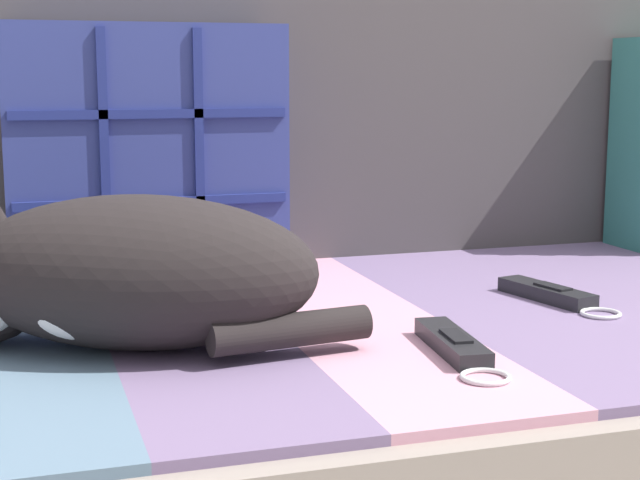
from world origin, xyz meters
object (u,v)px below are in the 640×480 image
at_px(couch, 537,446).
at_px(game_remote_far, 551,294).
at_px(throw_pillow_quilted, 146,154).
at_px(game_remote_near, 454,345).
at_px(sleeping_cat, 117,275).

xyz_separation_m(couch, game_remote_far, (-0.02, -0.05, 0.22)).
distance_m(couch, game_remote_far, 0.23).
height_order(couch, game_remote_far, game_remote_far).
bearing_deg(throw_pillow_quilted, game_remote_far, -31.69).
bearing_deg(game_remote_far, couch, 69.48).
distance_m(game_remote_near, game_remote_far, 0.28).
height_order(throw_pillow_quilted, game_remote_near, throw_pillow_quilted).
xyz_separation_m(throw_pillow_quilted, game_remote_far, (0.47, -0.29, -0.17)).
relative_size(game_remote_near, game_remote_far, 1.02).
height_order(throw_pillow_quilted, game_remote_far, throw_pillow_quilted).
xyz_separation_m(couch, game_remote_near, (-0.24, -0.22, 0.22)).
relative_size(couch, game_remote_near, 10.18).
bearing_deg(sleeping_cat, couch, 9.77).
distance_m(couch, throw_pillow_quilted, 0.67).
xyz_separation_m(couch, throw_pillow_quilted, (-0.49, 0.24, 0.39)).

